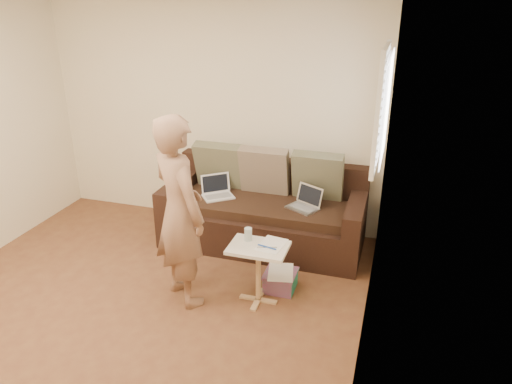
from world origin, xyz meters
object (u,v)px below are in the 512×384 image
drinking_glass (248,234)px  striped_box (280,280)px  laptop_silver (302,209)px  person (180,212)px  side_table (258,274)px  sofa (263,209)px  laptop_white (218,197)px

drinking_glass → striped_box: size_ratio=0.40×
laptop_silver → striped_box: (-0.03, -0.76, -0.42)m
person → side_table: bearing=-131.8°
person → drinking_glass: (0.56, 0.22, -0.24)m
person → sofa: bearing=-71.7°
person → drinking_glass: 0.65m
drinking_glass → side_table: bearing=-33.8°
laptop_white → striped_box: laptop_white is taller
person → side_table: 0.91m
laptop_white → laptop_silver: bearing=-40.1°
person → drinking_glass: person is taller
person → side_table: size_ratio=3.06×
laptop_silver → sofa: bearing=-162.1°
sofa → laptop_silver: 0.47m
drinking_glass → laptop_silver: bearing=71.7°
laptop_silver → drinking_glass: 0.98m
sofa → person: 1.36m
sofa → drinking_glass: 1.03m
side_table → striped_box: 0.34m
laptop_silver → person: 1.47m
sofa → drinking_glass: sofa is taller
laptop_white → sofa: bearing=-32.3°
side_table → striped_box: size_ratio=1.90×
side_table → striped_box: (0.15, 0.24, -0.19)m
laptop_silver → side_table: 1.04m
striped_box → laptop_white: bearing=139.9°
sofa → person: person is taller
sofa → side_table: size_ratio=3.84×
striped_box → person: bearing=-155.3°
drinking_glass → striped_box: drinking_glass is taller
side_table → striped_box: side_table is taller
person → striped_box: bearing=-118.6°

